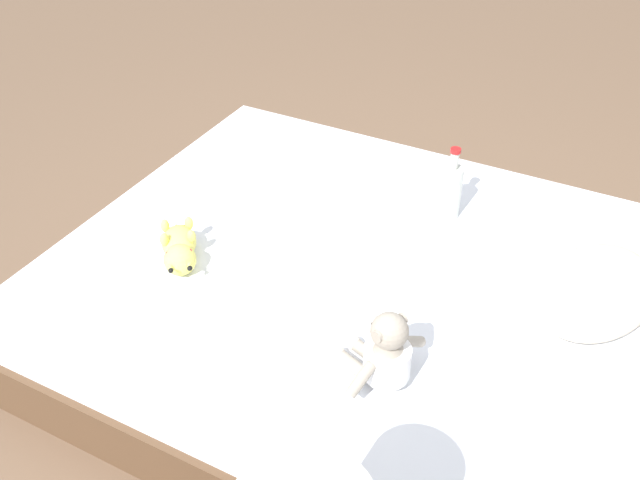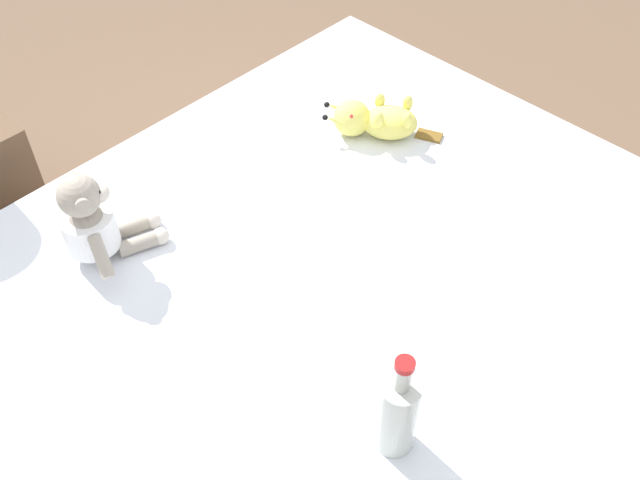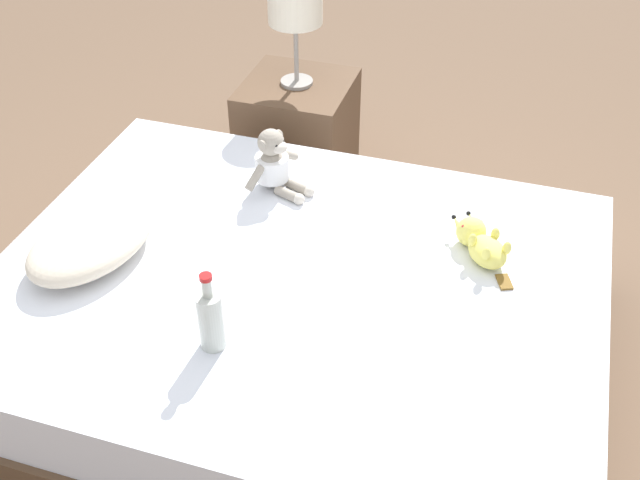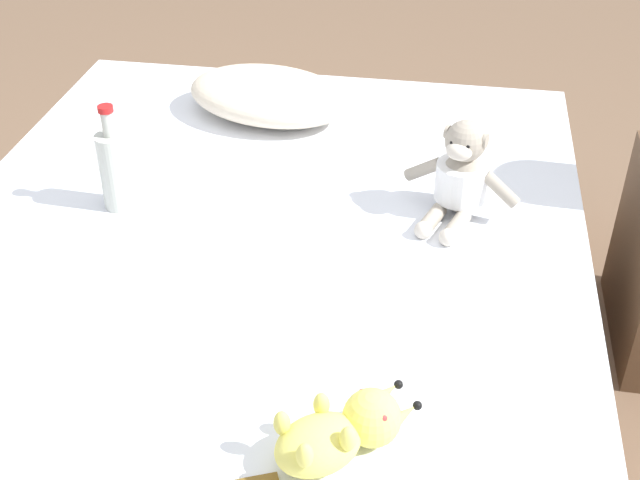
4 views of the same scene
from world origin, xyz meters
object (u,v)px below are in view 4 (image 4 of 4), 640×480
pillow (269,95)px  bed (257,325)px  plush_monkey (460,177)px  glass_bottle (115,169)px  plush_yellow_creature (341,432)px

pillow → bed: bearing=-80.9°
plush_monkey → glass_bottle: 0.81m
bed → plush_monkey: bearing=27.3°
pillow → glass_bottle: 0.59m
bed → glass_bottle: bearing=160.6°
pillow → glass_bottle: glass_bottle is taller
plush_monkey → glass_bottle: glass_bottle is taller
bed → plush_monkey: size_ratio=7.04×
pillow → glass_bottle: (-0.25, -0.53, 0.04)m
glass_bottle → bed: bearing=-19.4°
bed → plush_yellow_creature: size_ratio=6.82×
plush_monkey → plush_yellow_creature: bearing=-102.1°
plush_yellow_creature → bed: bearing=117.3°
bed → pillow: size_ratio=3.68×
glass_bottle → plush_yellow_creature: bearing=-46.4°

